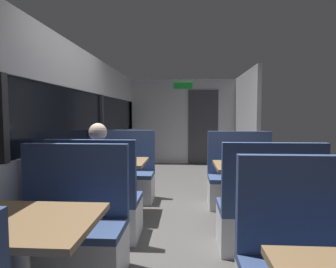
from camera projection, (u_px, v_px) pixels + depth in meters
ground_plane at (179, 219)px, 3.78m from camera, size 3.30×9.20×0.02m
carriage_window_panel_left at (69, 133)px, 3.79m from camera, size 0.09×8.48×2.30m
carriage_end_bulkhead at (185, 122)px, 7.87m from camera, size 2.90×0.11×2.30m
carriage_aisle_panel_right at (246, 123)px, 6.59m from camera, size 0.08×2.40×2.30m
dining_table_near_window at (20, 236)px, 1.71m from camera, size 0.90×0.70×0.74m
bench_near_window_facing_entry at (69, 237)px, 2.43m from camera, size 0.95×0.50×1.10m
dining_table_mid_window at (112, 168)px, 3.83m from camera, size 0.90×0.70×0.74m
bench_mid_window_facing_end at (96, 208)px, 3.16m from camera, size 0.95×0.50×1.10m
bench_mid_window_facing_entry at (124, 179)px, 4.55m from camera, size 0.95×0.50×1.10m
dining_table_rear_aisle at (252, 173)px, 3.52m from camera, size 0.90×0.70×0.74m
bench_rear_aisle_facing_end at (267, 219)px, 2.85m from camera, size 0.95×0.50×1.10m
bench_rear_aisle_facing_entry at (241, 184)px, 4.24m from camera, size 0.95×0.50×1.10m
seated_passenger at (98, 188)px, 3.22m from camera, size 0.47×0.55×1.26m
coffee_cup_primary at (125, 156)px, 3.97m from camera, size 0.07×0.07×0.09m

